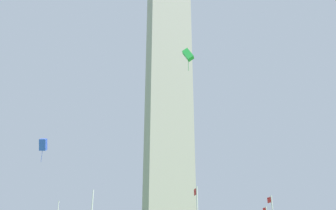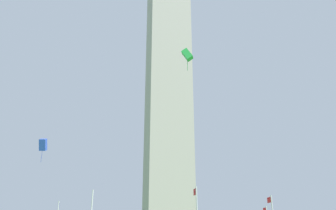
{
  "view_description": "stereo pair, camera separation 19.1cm",
  "coord_description": "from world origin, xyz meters",
  "views": [
    {
      "loc": [
        -50.26,
        10.35,
        2.22
      ],
      "look_at": [
        0.0,
        0.0,
        22.97
      ],
      "focal_mm": 39.2,
      "sensor_mm": 36.0,
      "label": 1
    },
    {
      "loc": [
        -50.3,
        10.16,
        2.22
      ],
      "look_at": [
        0.0,
        0.0,
        22.97
      ],
      "focal_mm": 39.2,
      "sensor_mm": 36.0,
      "label": 2
    }
  ],
  "objects": [
    {
      "name": "obelisk_monument",
      "position": [
        0.0,
        0.0,
        28.42
      ],
      "size": [
        6.25,
        6.25,
        56.85
      ],
      "color": "#A8A399",
      "rests_on": "ground"
    },
    {
      "name": "kite_green_box",
      "position": [
        -20.87,
        2.35,
        19.64
      ],
      "size": [
        0.96,
        1.23,
        2.29
      ],
      "color": "green"
    },
    {
      "name": "kite_blue_box",
      "position": [
        -5.41,
        16.48,
        14.33
      ],
      "size": [
        1.37,
        0.99,
        2.93
      ],
      "color": "blue"
    }
  ]
}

